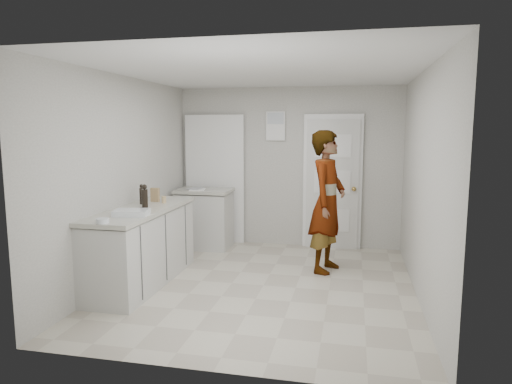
% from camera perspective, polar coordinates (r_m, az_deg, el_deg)
% --- Properties ---
extents(ground, '(4.00, 4.00, 0.00)m').
position_cam_1_polar(ground, '(5.57, 0.93, -11.60)').
color(ground, '#ACA290').
rests_on(ground, ground).
extents(room_shell, '(4.00, 4.00, 4.00)m').
position_cam_1_polar(room_shell, '(7.25, 2.60, 1.31)').
color(room_shell, '#A4A29B').
rests_on(room_shell, ground).
extents(main_counter, '(0.64, 1.96, 0.93)m').
position_cam_1_polar(main_counter, '(5.71, -13.99, -6.85)').
color(main_counter, silver).
rests_on(main_counter, ground).
extents(side_counter, '(0.84, 0.61, 0.93)m').
position_cam_1_polar(side_counter, '(7.22, -6.44, -3.56)').
color(side_counter, silver).
rests_on(side_counter, ground).
extents(person, '(0.60, 0.77, 1.84)m').
position_cam_1_polar(person, '(5.99, 8.91, -1.19)').
color(person, silver).
rests_on(person, ground).
extents(cake_mix_box, '(0.11, 0.05, 0.18)m').
position_cam_1_polar(cake_mix_box, '(6.02, -12.51, -0.34)').
color(cake_mix_box, '#9F7F4F').
rests_on(cake_mix_box, main_counter).
extents(spice_jar, '(0.06, 0.06, 0.09)m').
position_cam_1_polar(spice_jar, '(5.89, -11.44, -0.94)').
color(spice_jar, tan).
rests_on(spice_jar, main_counter).
extents(oil_cruet_a, '(0.07, 0.07, 0.28)m').
position_cam_1_polar(oil_cruet_a, '(5.59, -13.73, -0.56)').
color(oil_cruet_a, black).
rests_on(oil_cruet_a, main_counter).
extents(oil_cruet_b, '(0.06, 0.06, 0.25)m').
position_cam_1_polar(oil_cruet_b, '(5.85, -14.10, -0.32)').
color(oil_cruet_b, black).
rests_on(oil_cruet_b, main_counter).
extents(baking_dish, '(0.40, 0.32, 0.06)m').
position_cam_1_polar(baking_dish, '(5.14, -15.32, -2.54)').
color(baking_dish, silver).
rests_on(baking_dish, main_counter).
extents(egg_bowl, '(0.13, 0.13, 0.05)m').
position_cam_1_polar(egg_bowl, '(4.81, -18.63, -3.42)').
color(egg_bowl, silver).
rests_on(egg_bowl, main_counter).
extents(papers, '(0.29, 0.34, 0.01)m').
position_cam_1_polar(papers, '(7.08, -7.34, 0.32)').
color(papers, white).
rests_on(papers, side_counter).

